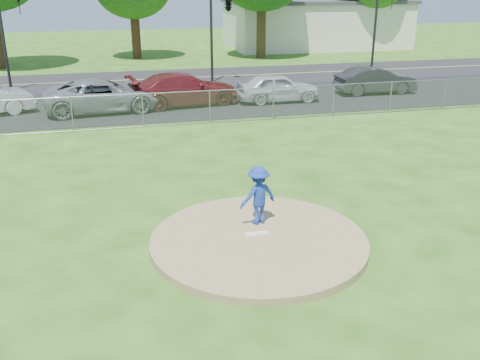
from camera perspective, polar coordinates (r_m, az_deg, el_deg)
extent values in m
plane|color=#255111|center=(22.58, -4.77, 4.66)|extent=(120.00, 120.00, 0.00)
cylinder|color=#91774F|center=(13.40, 2.02, -6.57)|extent=(5.40, 5.40, 0.20)
cube|color=white|center=(13.52, 1.80, -5.74)|extent=(0.60, 0.15, 0.04)
cube|color=gray|center=(24.30, -5.58, 7.63)|extent=(40.00, 0.06, 1.50)
cube|color=black|center=(28.82, -6.83, 8.15)|extent=(50.00, 8.00, 0.01)
cube|color=black|center=(36.14, -8.34, 10.65)|extent=(60.00, 7.00, 0.01)
cube|color=beige|center=(53.23, 8.01, 16.06)|extent=(16.00, 9.00, 4.00)
cube|color=#3F3F42|center=(53.10, 8.13, 18.37)|extent=(16.40, 9.40, 0.30)
cylinder|color=#371F14|center=(45.71, -11.05, 15.03)|extent=(0.72, 0.72, 3.85)
cylinder|color=#392715|center=(45.31, 2.27, 15.78)|extent=(0.76, 0.76, 4.55)
cylinder|color=#352413|center=(52.10, 13.51, 15.72)|extent=(0.74, 0.74, 4.20)
cylinder|color=black|center=(34.11, -23.87, 13.31)|extent=(0.16, 0.16, 5.60)
imported|color=black|center=(33.80, -22.51, 16.87)|extent=(0.16, 0.20, 1.00)
cylinder|color=black|center=(34.20, -3.06, 15.00)|extent=(0.16, 0.16, 5.60)
imported|color=black|center=(34.27, -1.26, 18.39)|extent=(0.53, 2.48, 1.00)
cylinder|color=black|center=(37.79, 14.16, 14.98)|extent=(0.16, 0.16, 5.60)
imported|color=black|center=(38.16, 15.95, 17.90)|extent=(0.16, 0.20, 1.00)
imported|color=#1B3999|center=(13.82, 1.96, -1.64)|extent=(1.13, 0.84, 1.57)
cone|color=#DD590B|center=(26.76, -18.25, 6.94)|extent=(0.31, 0.31, 0.60)
imported|color=gray|center=(27.46, -14.38, 8.73)|extent=(5.95, 3.18, 1.59)
imported|color=maroon|center=(28.16, -6.00, 9.62)|extent=(6.01, 3.19, 1.66)
imported|color=silver|center=(28.90, 4.09, 9.80)|extent=(4.38, 1.77, 1.49)
imported|color=#262628|center=(31.93, 14.24, 10.29)|extent=(4.58, 1.64, 1.50)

